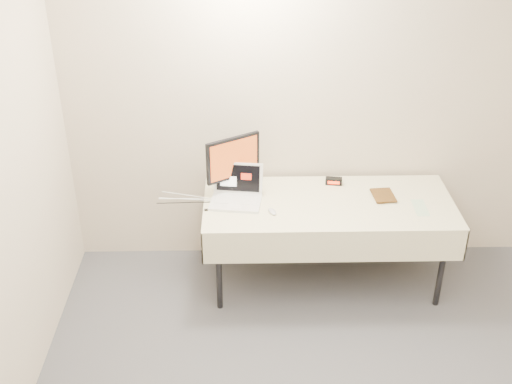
{
  "coord_description": "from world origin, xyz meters",
  "views": [
    {
      "loc": [
        -0.63,
        -2.05,
        3.15
      ],
      "look_at": [
        -0.54,
        1.99,
        0.86
      ],
      "focal_mm": 45.0,
      "sensor_mm": 36.0,
      "label": 1
    }
  ],
  "objects_px": {
    "table": "(328,209)",
    "laptop": "(237,192)",
    "monitor": "(233,161)",
    "book": "(374,185)"
  },
  "relations": [
    {
      "from": "laptop",
      "to": "monitor",
      "type": "bearing_deg",
      "value": 109.26
    },
    {
      "from": "table",
      "to": "monitor",
      "type": "relative_size",
      "value": 4.08
    },
    {
      "from": "table",
      "to": "laptop",
      "type": "xyz_separation_m",
      "value": [
        -0.69,
        0.05,
        0.12
      ]
    },
    {
      "from": "laptop",
      "to": "table",
      "type": "bearing_deg",
      "value": 3.78
    },
    {
      "from": "monitor",
      "to": "book",
      "type": "relative_size",
      "value": 2.16
    },
    {
      "from": "book",
      "to": "monitor",
      "type": "bearing_deg",
      "value": 170.0
    },
    {
      "from": "laptop",
      "to": "book",
      "type": "distance_m",
      "value": 1.03
    },
    {
      "from": "book",
      "to": "table",
      "type": "bearing_deg",
      "value": -174.14
    },
    {
      "from": "laptop",
      "to": "monitor",
      "type": "relative_size",
      "value": 0.89
    },
    {
      "from": "laptop",
      "to": "monitor",
      "type": "xyz_separation_m",
      "value": [
        -0.02,
        0.12,
        0.2
      ]
    }
  ]
}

